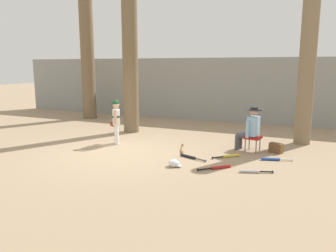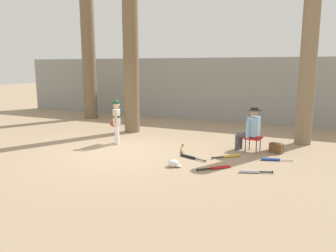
# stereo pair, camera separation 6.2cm
# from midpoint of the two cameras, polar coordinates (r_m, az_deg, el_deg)

# --- Properties ---
(ground_plane) EXTENTS (60.00, 60.00, 0.00)m
(ground_plane) POSITION_cam_midpoint_polar(r_m,az_deg,el_deg) (8.85, -8.29, -4.64)
(ground_plane) COLOR #9E8466
(concrete_back_wall) EXTENTS (18.00, 0.36, 2.59)m
(concrete_back_wall) POSITION_cam_midpoint_polar(r_m,az_deg,el_deg) (14.16, 4.92, 6.38)
(concrete_back_wall) COLOR gray
(concrete_back_wall) RESTS_ON ground
(tree_near_player) EXTENTS (0.68, 0.68, 6.65)m
(tree_near_player) POSITION_cam_midpoint_polar(r_m,az_deg,el_deg) (11.43, -6.76, 13.95)
(tree_near_player) COLOR brown
(tree_near_player) RESTS_ON ground
(tree_behind_spectator) EXTENTS (0.69, 0.69, 4.24)m
(tree_behind_spectator) POSITION_cam_midpoint_polar(r_m,az_deg,el_deg) (10.33, 22.55, 6.86)
(tree_behind_spectator) COLOR #7F6B51
(tree_behind_spectator) RESTS_ON ground
(young_ballplayer) EXTENTS (0.50, 0.53, 1.31)m
(young_ballplayer) POSITION_cam_midpoint_polar(r_m,az_deg,el_deg) (9.78, -9.14, 1.24)
(young_ballplayer) COLOR white
(young_ballplayer) RESTS_ON ground
(folding_stool) EXTENTS (0.47, 0.47, 0.41)m
(folding_stool) POSITION_cam_midpoint_polar(r_m,az_deg,el_deg) (9.13, 14.25, -2.03)
(folding_stool) COLOR red
(folding_stool) RESTS_ON ground
(seated_spectator) EXTENTS (0.68, 0.54, 1.20)m
(seated_spectator) POSITION_cam_midpoint_polar(r_m,az_deg,el_deg) (9.11, 13.75, -0.27)
(seated_spectator) COLOR #47474C
(seated_spectator) RESTS_ON ground
(handbag_beside_stool) EXTENTS (0.38, 0.29, 0.26)m
(handbag_beside_stool) POSITION_cam_midpoint_polar(r_m,az_deg,el_deg) (9.20, 17.96, -3.62)
(handbag_beside_stool) COLOR brown
(handbag_beside_stool) RESTS_ON ground
(tree_far_left) EXTENTS (0.90, 0.90, 5.92)m
(tree_far_left) POSITION_cam_midpoint_polar(r_m,az_deg,el_deg) (14.79, -13.82, 10.97)
(tree_far_left) COLOR brown
(tree_far_left) RESTS_ON ground
(bat_black_composite) EXTENTS (0.77, 0.34, 0.07)m
(bat_black_composite) POSITION_cam_midpoint_polar(r_m,az_deg,el_deg) (8.29, 3.59, -5.35)
(bat_black_composite) COLOR black
(bat_black_composite) RESTS_ON ground
(bat_aluminum_silver) EXTENTS (0.69, 0.29, 0.07)m
(bat_aluminum_silver) POSITION_cam_midpoint_polar(r_m,az_deg,el_deg) (7.39, 14.11, -7.62)
(bat_aluminum_silver) COLOR #B7BCC6
(bat_aluminum_silver) RESTS_ON ground
(bat_red_barrel) EXTENTS (0.64, 0.61, 0.07)m
(bat_red_barrel) POSITION_cam_midpoint_polar(r_m,az_deg,el_deg) (7.52, 8.42, -7.09)
(bat_red_barrel) COLOR red
(bat_red_barrel) RESTS_ON ground
(bat_wood_tan) EXTENTS (0.35, 0.80, 0.07)m
(bat_wood_tan) POSITION_cam_midpoint_polar(r_m,az_deg,el_deg) (9.00, 2.27, -4.05)
(bat_wood_tan) COLOR tan
(bat_wood_tan) RESTS_ON ground
(bat_blue_youth) EXTENTS (0.73, 0.27, 0.07)m
(bat_blue_youth) POSITION_cam_midpoint_polar(r_m,az_deg,el_deg) (8.45, 17.44, -5.50)
(bat_blue_youth) COLOR #2347AD
(bat_blue_youth) RESTS_ON ground
(bat_yellow_trainer) EXTENTS (0.59, 0.56, 0.07)m
(bat_yellow_trainer) POSITION_cam_midpoint_polar(r_m,az_deg,el_deg) (8.48, 10.24, -5.13)
(bat_yellow_trainer) COLOR yellow
(bat_yellow_trainer) RESTS_ON ground
(batting_helmet_white) EXTENTS (0.31, 0.24, 0.18)m
(batting_helmet_white) POSITION_cam_midpoint_polar(r_m,az_deg,el_deg) (7.59, 0.80, -6.45)
(batting_helmet_white) COLOR silver
(batting_helmet_white) RESTS_ON ground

